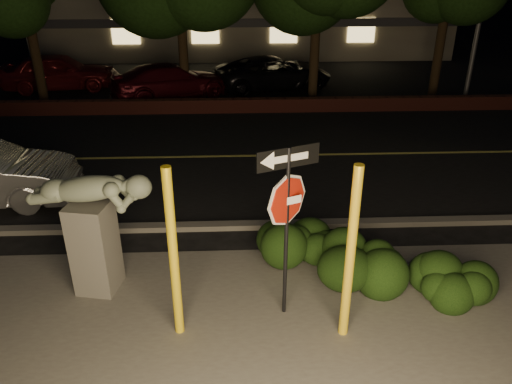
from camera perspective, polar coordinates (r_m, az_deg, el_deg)
The scene contains 18 objects.
ground at distance 17.28m, azimuth -0.52°, elevation 7.86°, with size 90.00×90.00×0.00m, color black.
patio at distance 7.67m, azimuth 2.53°, elevation -18.85°, with size 14.00×6.00×0.02m, color #4C4944.
road at distance 14.46m, azimuth -0.10°, elevation 4.15°, with size 80.00×8.00×0.01m, color black.
lane_marking at distance 14.46m, azimuth -0.10°, elevation 4.19°, with size 80.00×0.12×0.01m, color #BBB14A.
curb at distance 10.75m, azimuth 0.81°, elevation -3.81°, with size 80.00×0.25×0.12m, color #4C4944.
brick_wall at distance 18.45m, azimuth -0.66°, elevation 9.87°, with size 40.00×0.35×0.50m, color #4C1D18.
parking_lot at distance 24.02m, azimuth -1.12°, elevation 13.13°, with size 40.00×12.00×0.01m, color black.
building at distance 31.57m, azimuth -1.55°, elevation 19.94°, with size 22.00×10.20×4.00m.
yellow_pole_left at distance 7.38m, azimuth -9.41°, elevation -7.23°, with size 0.14×0.14×2.83m, color yellow.
yellow_pole_right at distance 7.37m, azimuth 10.72°, elevation -7.24°, with size 0.14×0.14×2.87m, color yellow.
signpost at distance 7.37m, azimuth 3.60°, elevation -1.02°, with size 0.93×0.39×2.91m.
sculpture at distance 8.69m, azimuth -18.20°, elevation -3.04°, with size 2.11×0.92×2.25m.
hedge_center at distance 9.39m, azimuth 5.11°, elevation -5.21°, with size 2.15×1.01×1.12m, color black.
hedge_right at distance 9.00m, azimuth 12.51°, elevation -7.00°, with size 1.84×0.98×1.20m, color black.
hedge_far_right at distance 9.19m, azimuth 22.27°, elevation -8.79°, with size 1.34×0.84×0.93m, color black.
parked_car_red at distance 22.95m, azimuth -21.68°, elevation 12.66°, with size 1.81×4.49×1.53m, color maroon.
parked_car_darkred at distance 20.45m, azimuth -9.72°, elevation 12.38°, with size 1.90×4.68×1.36m, color #420912.
parked_car_dark at distance 21.63m, azimuth 2.08°, elevation 13.47°, with size 2.24×4.85×1.35m, color black.
Camera 1 is at (-0.55, -6.39, 5.44)m, focal length 35.00 mm.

